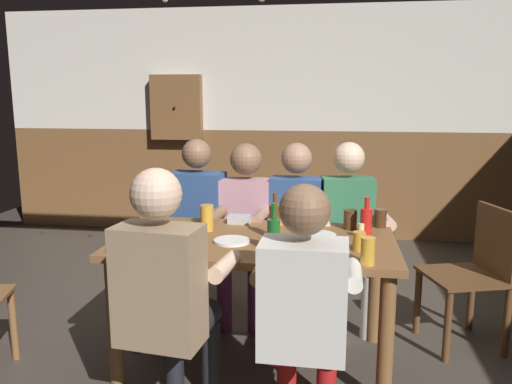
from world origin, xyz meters
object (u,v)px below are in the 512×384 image
object	(u,v)px
person_4	(167,288)
table_candle	(361,231)
pint_glass_1	(207,215)
plate_0	(318,235)
person_1	(245,222)
person_5	(304,301)
pint_glass_3	(368,251)
wall_dart_cabinet	(176,107)
person_3	(349,226)
pint_glass_6	(350,219)
plate_1	(232,241)
bottle_0	(366,220)
pint_glass_2	(359,241)
chair_empty_near_right	(475,272)
bottle_2	(275,221)
bottle_1	(274,234)
pint_glass_0	(380,218)
condiment_caddy	(239,219)
pint_glass_7	(281,215)
person_2	(294,224)
person_0	(195,218)
pint_glass_4	(207,218)
dining_table	(255,258)
pint_glass_5	(167,234)

from	to	relation	value
person_4	table_candle	bearing A→B (deg)	48.02
pint_glass_1	plate_0	bearing A→B (deg)	-13.83
person_1	person_5	size ratio (longest dim) A/B	1.02
pint_glass_3	wall_dart_cabinet	distance (m)	3.66
person_3	table_candle	xyz separation A→B (m)	(0.05, -0.54, 0.11)
person_3	pint_glass_6	size ratio (longest dim) A/B	10.43
plate_1	bottle_0	size ratio (longest dim) A/B	0.91
pint_glass_2	chair_empty_near_right	bearing A→B (deg)	36.81
bottle_2	wall_dart_cabinet	xyz separation A→B (m)	(-1.39, 2.69, 0.56)
person_4	pint_glass_3	bearing A→B (deg)	25.29
bottle_1	pint_glass_0	size ratio (longest dim) A/B	2.30
condiment_caddy	pint_glass_7	world-z (taller)	pint_glass_7
person_2	table_candle	bearing A→B (deg)	130.57
person_2	pint_glass_7	size ratio (longest dim) A/B	11.37
bottle_1	bottle_2	world-z (taller)	bottle_2
person_0	pint_glass_4	bearing A→B (deg)	118.29
pint_glass_6	pint_glass_7	xyz separation A→B (m)	(-0.43, 0.07, -0.01)
bottle_0	wall_dart_cabinet	size ratio (longest dim) A/B	0.32
pint_glass_2	pint_glass_7	xyz separation A→B (m)	(-0.46, 0.51, 0.00)
person_3	pint_glass_7	xyz separation A→B (m)	(-0.43, -0.29, 0.13)
chair_empty_near_right	pint_glass_3	world-z (taller)	pint_glass_3
plate_0	pint_glass_2	size ratio (longest dim) A/B	2.10
condiment_caddy	bottle_1	size ratio (longest dim) A/B	0.54
person_1	bottle_1	bearing A→B (deg)	106.54
bottle_2	pint_glass_3	world-z (taller)	bottle_2
dining_table	person_0	xyz separation A→B (m)	(-0.54, 0.67, 0.05)
person_2	pint_glass_4	bearing A→B (deg)	50.85
bottle_1	plate_1	bearing A→B (deg)	150.92
condiment_caddy	pint_glass_0	world-z (taller)	pint_glass_0
person_4	person_5	world-z (taller)	person_4
wall_dart_cabinet	plate_1	bearing A→B (deg)	-67.45
plate_0	pint_glass_6	distance (m)	0.28
table_candle	pint_glass_7	world-z (taller)	pint_glass_7
pint_glass_0	pint_glass_5	bearing A→B (deg)	-155.74
bottle_0	bottle_2	world-z (taller)	bottle_2
person_2	chair_empty_near_right	world-z (taller)	person_2
bottle_1	person_5	bearing A→B (deg)	-66.67
person_2	pint_glass_3	bearing A→B (deg)	115.70
person_0	pint_glass_6	xyz separation A→B (m)	(1.08, -0.38, 0.12)
person_0	person_5	size ratio (longest dim) A/B	1.04
person_4	table_candle	distance (m)	1.19
chair_empty_near_right	bottle_0	bearing A→B (deg)	90.13
person_3	pint_glass_2	world-z (taller)	person_3
bottle_2	pint_glass_7	distance (m)	0.35
dining_table	pint_glass_0	xyz separation A→B (m)	(0.72, 0.37, 0.17)
pint_glass_3	pint_glass_5	size ratio (longest dim) A/B	1.33
person_2	condiment_caddy	xyz separation A→B (m)	(-0.33, -0.33, 0.10)
plate_1	pint_glass_3	xyz separation A→B (m)	(0.72, -0.28, 0.06)
pint_glass_0	pint_glass_2	xyz separation A→B (m)	(-0.15, -0.52, -0.01)
plate_1	pint_glass_3	size ratio (longest dim) A/B	1.50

